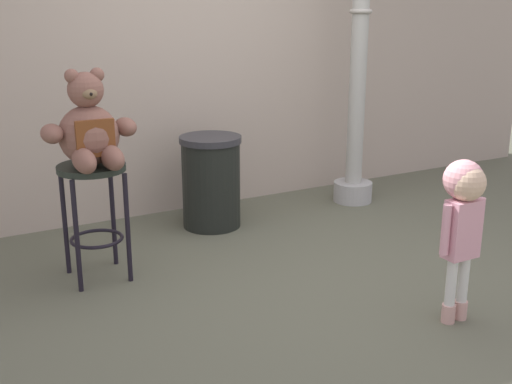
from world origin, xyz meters
name	(u,v)px	position (x,y,z in m)	size (l,w,h in m)	color
ground_plane	(315,277)	(0.00, 0.00, 0.00)	(24.00, 24.00, 0.00)	#575948
bar_stool_with_teddy	(94,196)	(-1.26, 0.70, 0.56)	(0.43, 0.43, 0.77)	black
teddy_bear	(90,132)	(-1.26, 0.67, 0.99)	(0.59, 0.53, 0.61)	brown
child_walking	(463,207)	(0.37, -0.87, 0.69)	(0.30, 0.24, 0.95)	#CE9D94
trash_bin	(211,181)	(-0.17, 1.26, 0.37)	(0.49, 0.49, 0.74)	black
lamppost	(358,74)	(1.24, 1.26, 1.16)	(0.35, 0.35, 2.91)	#A5A4A3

